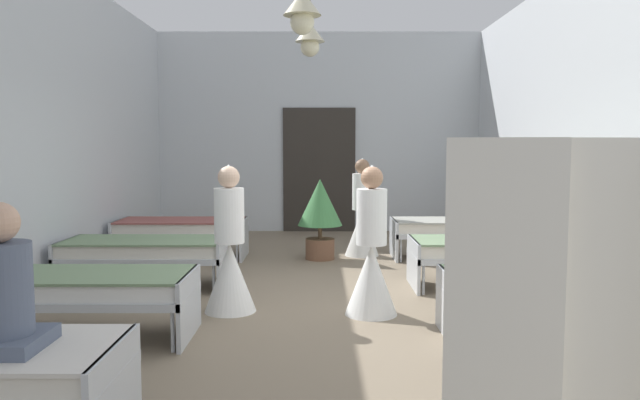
% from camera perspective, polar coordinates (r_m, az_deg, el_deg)
% --- Properties ---
extents(ground_plane, '(6.80, 12.00, 0.10)m').
position_cam_1_polar(ground_plane, '(6.33, -0.02, -10.64)').
color(ground_plane, '#7A6B56').
extents(room_shell, '(6.60, 11.60, 3.84)m').
position_cam_1_polar(room_shell, '(7.42, -0.00, 7.17)').
color(room_shell, silver).
rests_on(room_shell, ground).
extents(bed_left_row_1, '(1.90, 0.84, 0.57)m').
position_cam_1_polar(bed_left_row_1, '(5.67, -21.41, -7.76)').
color(bed_left_row_1, '#B7BCC1').
rests_on(bed_left_row_1, ground).
extents(bed_right_row_1, '(1.90, 0.84, 0.57)m').
position_cam_1_polar(bed_right_row_1, '(5.66, 21.36, -7.79)').
color(bed_right_row_1, '#B7BCC1').
rests_on(bed_right_row_1, ground).
extents(bed_left_row_2, '(1.90, 0.84, 0.57)m').
position_cam_1_polar(bed_left_row_2, '(7.44, -16.04, -4.60)').
color(bed_left_row_2, '#B7BCC1').
rests_on(bed_left_row_2, ground).
extents(bed_right_row_2, '(1.90, 0.84, 0.57)m').
position_cam_1_polar(bed_right_row_2, '(7.43, 16.05, -4.61)').
color(bed_right_row_2, '#B7BCC1').
rests_on(bed_right_row_2, ground).
extents(bed_left_row_3, '(1.90, 0.84, 0.57)m').
position_cam_1_polar(bed_left_row_3, '(9.26, -12.77, -2.64)').
color(bed_left_row_3, '#B7BCC1').
rests_on(bed_left_row_3, ground).
extents(bed_right_row_3, '(1.90, 0.84, 0.57)m').
position_cam_1_polar(bed_right_row_3, '(9.25, 12.83, -2.65)').
color(bed_right_row_3, '#B7BCC1').
rests_on(bed_right_row_3, ground).
extents(nurse_near_aisle, '(0.52, 0.52, 1.49)m').
position_cam_1_polar(nurse_near_aisle, '(9.23, 4.09, -1.99)').
color(nurse_near_aisle, white).
rests_on(nurse_near_aisle, ground).
extents(nurse_mid_aisle, '(0.52, 0.52, 1.49)m').
position_cam_1_polar(nurse_mid_aisle, '(6.17, -8.36, -5.57)').
color(nurse_mid_aisle, white).
rests_on(nurse_mid_aisle, ground).
extents(nurse_far_aisle, '(0.52, 0.52, 1.49)m').
position_cam_1_polar(nurse_far_aisle, '(6.02, 4.98, -5.81)').
color(nurse_far_aisle, white).
rests_on(nurse_far_aisle, ground).
extents(patient_seated_primary, '(0.44, 0.44, 0.80)m').
position_cam_1_polar(patient_seated_primary, '(3.71, -27.65, -7.93)').
color(patient_seated_primary, '#515B70').
rests_on(patient_seated_primary, bed_left_row_0).
extents(potted_plant, '(0.65, 0.65, 1.19)m').
position_cam_1_polar(potted_plant, '(8.88, 0.13, -0.93)').
color(potted_plant, brown).
rests_on(potted_plant, ground).
extents(privacy_screen, '(1.25, 0.18, 1.70)m').
position_cam_1_polar(privacy_screen, '(2.55, 26.01, -14.13)').
color(privacy_screen, silver).
rests_on(privacy_screen, ground).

